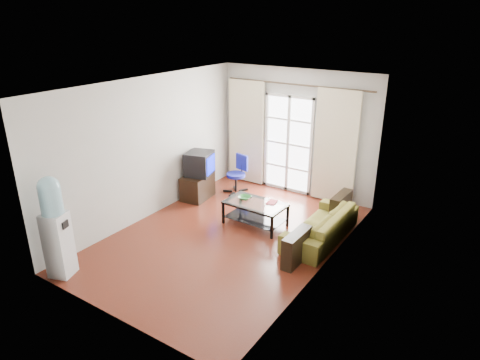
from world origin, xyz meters
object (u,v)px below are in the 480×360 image
Objects in this scene: coffee_table at (255,211)px; tv_stand at (197,187)px; crt_tv at (198,163)px; sofa at (321,225)px; water_cooler at (55,225)px; task_chair at (237,182)px.

tv_stand is (-1.70, 0.39, -0.03)m from coffee_table.
sofa is at bearing -21.17° from crt_tv.
coffee_table is 1.82m from crt_tv.
crt_tv is 3.48m from water_cooler.
crt_tv is (-1.70, 0.45, 0.48)m from coffee_table.
task_chair is at bearing 64.07° from water_cooler.
task_chair reaches higher than tv_stand.
coffee_table is (-1.24, -0.18, 0.03)m from sofa.
sofa reaches higher than coffee_table.
crt_tv is at bearing -116.75° from task_chair.
task_chair is at bearing 46.81° from tv_stand.
crt_tv is 0.41× the size of water_cooler.
tv_stand is 0.90m from task_chair.
tv_stand is 3.46m from water_cooler.
water_cooler is (-1.61, -3.02, 0.55)m from coffee_table.
coffee_table is 1.33× the size of task_chair.
tv_stand is 0.52m from crt_tv.
coffee_table is at bearing -31.58° from task_chair.
task_chair is at bearing -110.52° from sofa.
sofa is 4.32m from water_cooler.
crt_tv is 0.78× the size of task_chair.
task_chair is (-2.40, 0.93, -0.02)m from sofa.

